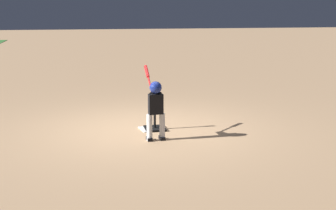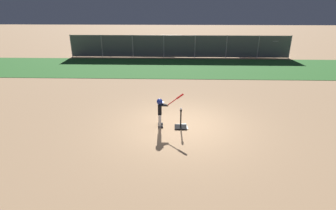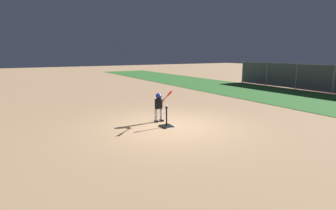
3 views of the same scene
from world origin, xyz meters
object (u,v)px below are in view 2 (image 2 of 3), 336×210
at_px(bleachers_center, 154,48).
at_px(baseball, 181,109).
at_px(batter_child, 161,109).
at_px(bleachers_far_left, 99,47).
at_px(batting_tee, 181,125).
at_px(bleachers_left_center, 255,47).

bearing_deg(bleachers_center, baseball, -81.49).
distance_m(batter_child, bleachers_center, 14.69).
bearing_deg(baseball, bleachers_far_left, 115.78).
relative_size(batting_tee, bleachers_left_center, 0.21).
xyz_separation_m(batting_tee, batter_child, (-0.72, 0.11, 0.59)).
height_order(bleachers_center, bleachers_left_center, bleachers_left_center).
relative_size(batting_tee, bleachers_center, 0.18).
bearing_deg(bleachers_center, bleachers_left_center, -3.75).
bearing_deg(bleachers_left_center, batting_tee, -114.66).
distance_m(bleachers_center, bleachers_left_center, 8.72).
bearing_deg(baseball, batting_tee, 0.00).
xyz_separation_m(batting_tee, baseball, (-0.00, 0.00, 0.64)).
xyz_separation_m(batter_child, bleachers_far_left, (-6.42, 14.68, -0.21)).
bearing_deg(batting_tee, bleachers_left_center, 65.34).
bearing_deg(bleachers_far_left, batting_tee, -64.22).
height_order(batting_tee, baseball, baseball).
bearing_deg(bleachers_center, bleachers_far_left, 179.20).
xyz_separation_m(batter_child, baseball, (0.72, -0.11, 0.05)).
bearing_deg(batter_child, baseball, -8.80).
relative_size(bleachers_far_left, bleachers_left_center, 0.95).
distance_m(baseball, bleachers_far_left, 16.43).
bearing_deg(batting_tee, baseball, 180.00).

